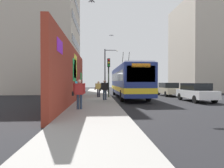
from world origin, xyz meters
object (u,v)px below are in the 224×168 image
Objects in this scene: pedestrian_midblock at (98,88)px; street_lamp at (107,67)px; parked_car_champagne at (168,89)px; traffic_light at (109,71)px; pedestrian_near_wall at (79,92)px; parked_car_white at (196,92)px; city_bus at (128,80)px; pedestrian_at_curb at (105,88)px.

street_lamp reaches higher than pedestrian_midblock.
parked_car_champagne is 8.30m from traffic_light.
street_lamp reaches higher than pedestrian_near_wall.
traffic_light is (3.03, 7.35, 1.94)m from parked_car_white.
traffic_light reaches higher than parked_car_champagne.
city_bus is 7.37× the size of pedestrian_near_wall.
parked_car_champagne is at bearing -65.66° from traffic_light.
traffic_light reaches higher than parked_car_white.
pedestrian_midblock is 0.95× the size of pedestrian_near_wall.
street_lamp reaches higher than parked_car_white.
pedestrian_at_curb reaches higher than pedestrian_midblock.
parked_car_white is 7.86m from pedestrian_at_curb.
street_lamp is at bearing -9.60° from pedestrian_midblock.
street_lamp is at bearing -1.07° from traffic_light.
parked_car_champagne is 8.71m from street_lamp.
street_lamp is (6.77, -1.15, 2.59)m from pedestrian_midblock.
pedestrian_at_curb is 5.69m from pedestrian_near_wall.
street_lamp is (10.32, 7.21, 2.83)m from parked_car_white.
city_bus is 6.85m from parked_car_white.
traffic_light is (-0.52, -1.01, 1.69)m from pedestrian_midblock.
city_bus is 5.66m from parked_car_champagne.
pedestrian_midblock reaches higher than parked_car_champagne.
traffic_light is at bearing -117.12° from pedestrian_midblock.
pedestrian_midblock is at bearing 108.57° from parked_car_champagne.
pedestrian_midblock is 0.41× the size of traffic_light.
city_bus is 3.35m from pedestrian_midblock.
pedestrian_at_curb is (-5.80, 7.83, 0.31)m from parked_car_champagne.
pedestrian_near_wall is at bearing 155.24° from city_bus.
parked_car_white is 8.18m from traffic_light.
parked_car_champagne is at bearing 0.00° from parked_car_white.
street_lamp is (3.96, 7.21, 2.83)m from parked_car_champagne.
pedestrian_midblock is 0.95× the size of pedestrian_at_curb.
parked_car_champagne is at bearing -118.79° from street_lamp.
pedestrian_midblock is at bearing 62.88° from traffic_light.
traffic_light is at bearing 114.34° from parked_car_champagne.
parked_car_white is 1.01× the size of parked_car_champagne.
city_bus reaches higher than parked_car_white.
street_lamp is (15.21, -2.25, 2.53)m from pedestrian_near_wall.
parked_car_white is 1.08× the size of traffic_light.
city_bus is 3.20× the size of traffic_light.
city_bus is 7.36× the size of pedestrian_at_curb.
traffic_light is 0.64× the size of street_lamp.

